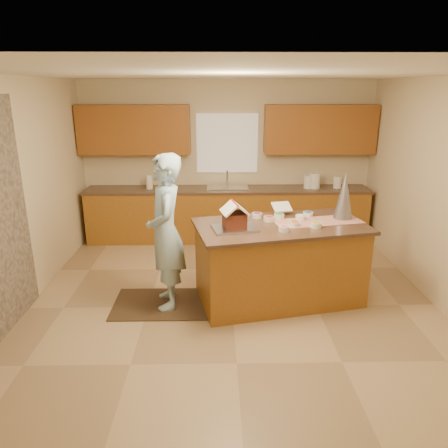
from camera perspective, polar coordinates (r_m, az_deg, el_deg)
The scene contains 26 objects.
floor at distance 5.31m, azimuth 1.14°, elevation -10.99°, with size 5.50×5.50×0.00m, color tan.
ceiling at distance 4.66m, azimuth 1.35°, elevation 19.55°, with size 5.50×5.50×0.00m, color silver.
wall_back at distance 7.50m, azimuth 0.41°, elevation 8.53°, with size 5.50×5.50×0.00m, color beige.
wall_front at distance 2.26m, azimuth 4.03°, elevation -14.54°, with size 5.50×5.50×0.00m, color beige.
wall_left at distance 5.33m, azimuth -26.74°, elevation 2.78°, with size 5.50×5.50×0.00m, color beige.
window_curtain at distance 7.43m, azimuth 0.43°, elevation 10.78°, with size 1.05×0.03×1.00m, color white.
back_counter_base at distance 7.41m, azimuth 0.46°, elevation 1.19°, with size 4.80×0.60×0.88m, color #91631E.
back_counter_top at distance 7.29m, azimuth 0.47°, elevation 4.66°, with size 4.85×0.63×0.04m, color brown.
upper_cabinet_left at distance 7.38m, azimuth -11.95°, elevation 12.31°, with size 1.85×0.35×0.80m, color brown.
upper_cabinet_right at distance 7.46m, azimuth 12.74°, elevation 12.31°, with size 1.85×0.35×0.80m, color brown.
sink at distance 7.30m, azimuth 0.47°, elevation 4.58°, with size 0.70×0.45×0.12m, color silver.
faucet at distance 7.44m, azimuth 0.43°, elevation 6.17°, with size 0.03×0.03×0.28m, color silver.
island_base at distance 5.33m, azimuth 7.42°, elevation -5.35°, with size 1.94×0.97×0.95m, color #91631E.
island_top at distance 5.16m, azimuth 7.64°, elevation -0.28°, with size 2.03×1.06×0.04m, color brown.
table_runner at distance 5.34m, azimuth 12.53°, elevation 0.35°, with size 1.08×0.39×0.01m, color #A7220B.
baking_tray at distance 4.92m, azimuth 1.41°, elevation -0.58°, with size 0.50×0.37×0.03m, color silver.
cookbook at distance 5.55m, azimuth 7.77°, elevation 2.28°, with size 0.24×0.02×0.19m, color white.
tinsel_tree at distance 5.47m, azimuth 15.86°, elevation 3.70°, with size 0.24×0.24×0.59m, color #A5A4B0.
rug at distance 5.41m, azimuth -7.94°, elevation -10.55°, with size 1.26×0.82×0.01m, color black.
boy at distance 5.03m, azimuth -7.82°, elevation -1.14°, with size 0.68×0.44×1.86m, color #A4CBE9.
canister_a at distance 7.43m, azimuth 11.28°, elevation 5.58°, with size 0.16×0.16×0.22m, color white.
canister_b at distance 7.45m, azimuth 12.11°, elevation 5.72°, with size 0.18×0.18×0.26m, color white.
canister_c at distance 7.56m, azimuth 15.01°, elevation 5.44°, with size 0.14×0.14×0.20m, color white.
paper_towel at distance 7.35m, azimuth -10.02°, elevation 5.60°, with size 0.11×0.11×0.24m, color white.
gingerbread_house at distance 4.89m, azimuth 1.42°, elevation 0.84°, with size 0.35×0.36×0.30m.
candy_bowls at distance 5.25m, azimuth 8.64°, elevation 0.57°, with size 0.79×0.71×0.06m.
Camera 1 is at (-0.19, -4.65, 2.56)m, focal length 34.02 mm.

